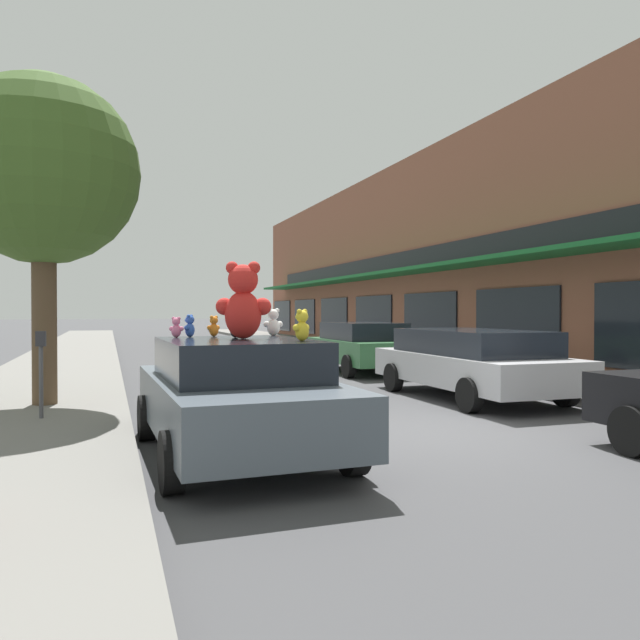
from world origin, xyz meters
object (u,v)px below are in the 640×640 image
Objects in this scene: teddy_bear_giant at (243,302)px; teddy_bear_pink at (176,327)px; parked_car_far_right at (363,345)px; street_tree at (43,172)px; parked_car_far_center at (472,360)px; teddy_bear_blue at (190,326)px; teddy_bear_white at (273,322)px; parking_meter at (41,363)px; plush_art_car at (237,394)px; teddy_bear_orange at (214,326)px; teddy_bear_black at (235,325)px; teddy_bear_yellow at (302,326)px.

teddy_bear_pink is (-0.74, 0.64, -0.33)m from teddy_bear_giant.
parked_car_far_right is 0.77× the size of street_tree.
street_tree is (-7.80, 0.74, 3.30)m from parked_car_far_center.
teddy_bear_white is at bearing 125.53° from teddy_bear_blue.
parking_meter is at bearing -19.39° from teddy_bear_pink.
street_tree reaches higher than parked_car_far_center.
parked_car_far_right is at bearing 57.14° from plush_art_car.
teddy_bear_white is at bearing -44.42° from street_tree.
teddy_bear_orange is 0.74× the size of teddy_bear_white.
street_tree is at bearing -148.32° from parked_car_far_right.
teddy_bear_giant is 0.45m from teddy_bear_black.
parking_meter is at bearing -64.79° from teddy_bear_orange.
teddy_bear_white reaches higher than teddy_bear_orange.
teddy_bear_white is at bearing -129.60° from teddy_bear_yellow.
parking_meter is at bearing -23.75° from teddy_bear_giant.
teddy_bear_yellow is at bearing 156.01° from teddy_bear_pink.
teddy_bear_giant is (0.11, 0.17, 1.10)m from plush_art_car.
street_tree is (-2.58, 3.87, 2.21)m from teddy_bear_giant.
teddy_bear_giant is at bearing 55.05° from plush_art_car.
teddy_bear_giant is at bearing -43.78° from parking_meter.
teddy_bear_blue is at bearing -91.73° from teddy_bear_yellow.
teddy_bear_yellow reaches higher than parked_car_far_right.
parked_car_far_center is at bearing 5.51° from parking_meter.
parked_car_far_right is at bearing -61.45° from teddy_bear_black.
teddy_bear_orange reaches higher than plush_art_car.
teddy_bear_black is at bearing -101.63° from teddy_bear_yellow.
teddy_bear_pink is 0.21× the size of parking_meter.
parked_car_far_center is 7.75m from parking_meter.
teddy_bear_giant is at bearing 164.48° from teddy_bear_pink.
teddy_bear_yellow is 1.30× the size of teddy_bear_orange.
teddy_bear_giant reaches higher than parked_car_far_right.
plush_art_car is at bearing -47.09° from parking_meter.
teddy_bear_blue reaches higher than teddy_bear_orange.
teddy_bear_black is at bearing 35.47° from teddy_bear_white.
parking_meter is (-1.76, 1.75, -0.54)m from teddy_bear_pink.
parked_car_far_center is (5.22, 3.13, -1.09)m from teddy_bear_giant.
parked_car_far_center is 5.55m from parked_car_far_right.
teddy_bear_pink reaches higher than parking_meter.
teddy_bear_yellow is 6.20m from parked_car_far_center.
teddy_bear_white is (0.58, 0.78, -0.27)m from teddy_bear_giant.
teddy_bear_black reaches higher than plush_art_car.
teddy_bear_giant is 0.74× the size of parking_meter.
parking_meter reaches higher than plush_art_car.
street_tree reaches higher than teddy_bear_black.
teddy_bear_pink is 0.19m from teddy_bear_blue.
parked_car_far_right is (5.33, 8.86, 0.02)m from plush_art_car.
teddy_bear_pink is at bearing -157.29° from parked_car_far_center.
teddy_bear_black is at bearing -39.93° from parking_meter.
plush_art_car is 6.27m from parked_car_far_center.
teddy_bear_orange is (-0.73, 1.62, -0.04)m from teddy_bear_yellow.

